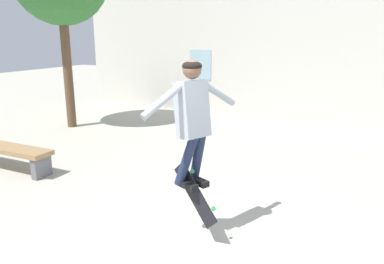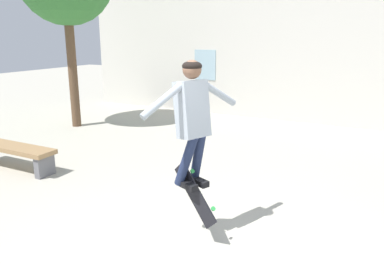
% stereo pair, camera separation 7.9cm
% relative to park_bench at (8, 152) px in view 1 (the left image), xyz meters
% --- Properties ---
extents(ground_plane, '(40.00, 40.00, 0.00)m').
position_rel_park_bench_xyz_m(ground_plane, '(4.32, -1.00, -0.33)').
color(ground_plane, '#B2AD9E').
extents(building_backdrop, '(15.80, 0.52, 5.70)m').
position_rel_park_bench_xyz_m(building_backdrop, '(4.35, 6.38, 2.00)').
color(building_backdrop, beige).
rests_on(building_backdrop, ground_plane).
extents(park_bench, '(1.84, 0.44, 0.44)m').
position_rel_park_bench_xyz_m(park_bench, '(0.00, 0.00, 0.00)').
color(park_bench, '#99754C').
rests_on(park_bench, ground_plane).
extents(skater, '(0.60, 1.26, 1.46)m').
position_rel_park_bench_xyz_m(skater, '(3.95, -0.54, 1.18)').
color(skater, '#9EA8B2').
extents(skateboard_flipping, '(0.67, 0.28, 0.72)m').
position_rel_park_bench_xyz_m(skateboard_flipping, '(4.02, -0.58, 0.23)').
color(skateboard_flipping, black).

